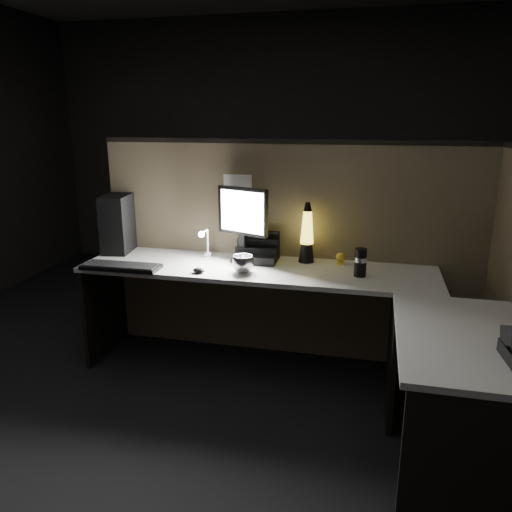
% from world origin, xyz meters
% --- Properties ---
extents(floor, '(6.00, 6.00, 0.00)m').
position_xyz_m(floor, '(0.00, 0.00, 0.00)').
color(floor, black).
rests_on(floor, ground).
extents(room_shell, '(6.00, 6.00, 6.00)m').
position_xyz_m(room_shell, '(0.00, 0.00, 1.62)').
color(room_shell, silver).
rests_on(room_shell, ground).
extents(partition_back, '(2.66, 0.06, 1.50)m').
position_xyz_m(partition_back, '(0.00, 0.93, 0.75)').
color(partition_back, brown).
rests_on(partition_back, ground).
extents(desk, '(2.60, 1.60, 0.73)m').
position_xyz_m(desk, '(0.18, 0.25, 0.58)').
color(desk, beige).
rests_on(desk, ground).
extents(pc_tower, '(0.23, 0.41, 0.41)m').
position_xyz_m(pc_tower, '(-1.22, 0.80, 0.93)').
color(pc_tower, black).
rests_on(pc_tower, desk).
extents(monitor, '(0.37, 0.19, 0.50)m').
position_xyz_m(monitor, '(-0.28, 0.71, 1.03)').
color(monitor, black).
rests_on(monitor, desk).
extents(keyboard, '(0.51, 0.18, 0.02)m').
position_xyz_m(keyboard, '(-0.99, 0.36, 0.74)').
color(keyboard, black).
rests_on(keyboard, desk).
extents(mouse, '(0.09, 0.07, 0.03)m').
position_xyz_m(mouse, '(-0.48, 0.39, 0.75)').
color(mouse, black).
rests_on(mouse, desk).
extents(clip_lamp, '(0.04, 0.16, 0.21)m').
position_xyz_m(clip_lamp, '(-0.54, 0.69, 0.85)').
color(clip_lamp, silver).
rests_on(clip_lamp, desk).
extents(organizer, '(0.29, 0.26, 0.21)m').
position_xyz_m(organizer, '(-0.19, 0.75, 0.78)').
color(organizer, black).
rests_on(organizer, desk).
extents(lava_lamp, '(0.11, 0.11, 0.40)m').
position_xyz_m(lava_lamp, '(0.14, 0.80, 0.90)').
color(lava_lamp, black).
rests_on(lava_lamp, desk).
extents(travel_mug, '(0.08, 0.08, 0.17)m').
position_xyz_m(travel_mug, '(0.51, 0.56, 0.82)').
color(travel_mug, black).
rests_on(travel_mug, desk).
extents(steel_mug, '(0.17, 0.17, 0.11)m').
position_xyz_m(steel_mug, '(-0.21, 0.47, 0.78)').
color(steel_mug, silver).
rests_on(steel_mug, desk).
extents(figurine, '(0.06, 0.06, 0.06)m').
position_xyz_m(figurine, '(0.37, 0.79, 0.78)').
color(figurine, gold).
rests_on(figurine, desk).
extents(pinned_paper, '(0.20, 0.00, 0.29)m').
position_xyz_m(pinned_paper, '(-0.36, 0.90, 1.15)').
color(pinned_paper, white).
rests_on(pinned_paper, partition_back).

